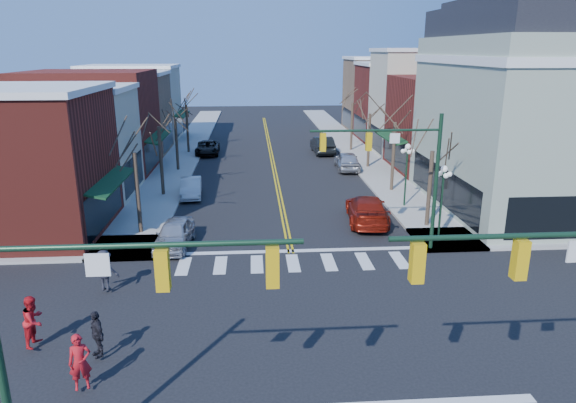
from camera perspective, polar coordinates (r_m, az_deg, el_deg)
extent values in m
plane|color=black|center=(20.20, 2.03, -13.85)|extent=(160.00, 160.00, 0.00)
cube|color=#9E9B93|center=(39.27, -13.94, 1.10)|extent=(3.50, 70.00, 0.15)
cube|color=#9E9B93|center=(40.12, 11.51, 1.58)|extent=(3.50, 70.00, 0.15)
cube|color=maroon|center=(32.67, -28.58, 3.56)|extent=(10.00, 8.50, 8.00)
cube|color=#BFB89D|center=(39.76, -24.10, 5.77)|extent=(10.00, 7.00, 7.50)
cube|color=maroon|center=(47.20, -20.97, 8.22)|extent=(10.00, 9.00, 8.50)
cube|color=#997454|center=(55.13, -18.54, 9.15)|extent=(10.00, 7.50, 7.80)
cube|color=#BFB89D|center=(62.61, -16.85, 10.27)|extent=(10.00, 8.00, 8.20)
cube|color=maroon|center=(46.87, 17.98, 8.15)|extent=(10.00, 8.50, 8.00)
cube|color=#BFB89D|center=(53.97, 15.04, 10.47)|extent=(10.00, 7.00, 10.00)
cube|color=maroon|center=(61.15, 12.72, 10.58)|extent=(10.00, 8.00, 8.50)
cube|color=#997454|center=(68.80, 10.83, 11.52)|extent=(10.00, 8.00, 9.00)
cube|color=#95A28C|center=(37.07, 26.02, 7.59)|extent=(12.00, 14.00, 11.00)
cube|color=white|center=(36.77, 26.85, 13.89)|extent=(12.25, 14.25, 0.50)
cube|color=black|center=(36.80, 27.33, 17.44)|extent=(11.40, 13.40, 1.80)
cube|color=black|center=(36.87, 27.57, 19.14)|extent=(9.80, 11.80, 0.60)
cylinder|color=#14331E|center=(13.12, -29.27, -16.12)|extent=(0.20, 0.20, 7.20)
cylinder|color=#14331E|center=(10.86, -15.66, -4.72)|extent=(6.50, 0.12, 0.12)
cube|color=gold|center=(11.00, -13.77, -7.39)|extent=(0.28, 0.28, 0.90)
cube|color=gold|center=(10.84, -1.74, -7.25)|extent=(0.28, 0.28, 0.90)
cylinder|color=#14331E|center=(12.24, 26.01, -3.40)|extent=(6.50, 0.12, 0.12)
cube|color=gold|center=(12.27, 24.36, -5.89)|extent=(0.28, 0.28, 0.90)
cube|color=gold|center=(11.38, 14.16, -6.59)|extent=(0.28, 0.28, 0.90)
cylinder|color=#14331E|center=(27.23, 16.10, 1.83)|extent=(0.20, 0.20, 7.20)
cylinder|color=#14331E|center=(25.73, 9.72, 7.79)|extent=(6.50, 0.12, 0.12)
cube|color=gold|center=(25.75, 8.96, 6.59)|extent=(0.28, 0.28, 0.90)
cube|color=gold|center=(25.34, 3.90, 6.59)|extent=(0.28, 0.28, 0.90)
cylinder|color=#14331E|center=(28.92, 16.61, -0.66)|extent=(0.12, 0.12, 4.00)
sphere|color=white|center=(28.39, 16.97, 3.49)|extent=(0.36, 0.36, 0.36)
cylinder|color=#14331E|center=(34.85, 12.96, 2.50)|extent=(0.12, 0.12, 4.00)
sphere|color=white|center=(34.40, 13.19, 5.97)|extent=(0.36, 0.36, 0.36)
cylinder|color=#382B21|center=(30.08, -16.35, 0.77)|extent=(0.24, 0.24, 4.76)
cylinder|color=#382B21|center=(37.68, -13.91, 4.29)|extent=(0.24, 0.24, 5.04)
cylinder|color=#382B21|center=(45.48, -12.26, 6.13)|extent=(0.24, 0.24, 4.55)
cylinder|color=#382B21|center=(53.28, -11.11, 7.88)|extent=(0.24, 0.24, 4.90)
cylinder|color=#382B21|center=(31.16, 15.43, 1.25)|extent=(0.24, 0.24, 4.62)
cylinder|color=#382B21|center=(38.52, 11.61, 4.80)|extent=(0.24, 0.24, 5.18)
cylinder|color=#382B21|center=(46.17, 8.97, 6.64)|extent=(0.24, 0.24, 4.83)
cylinder|color=#382B21|center=(53.88, 7.09, 8.19)|extent=(0.24, 0.24, 4.97)
imported|color=#B6B5BA|center=(28.18, -12.50, -3.54)|extent=(2.05, 4.38, 1.45)
imported|color=silver|center=(37.51, -10.72, 1.53)|extent=(1.75, 4.19, 1.35)
imported|color=black|center=(52.62, -8.93, 5.93)|extent=(2.29, 4.90, 1.36)
imported|color=maroon|center=(31.72, 8.76, -0.86)|extent=(2.92, 5.91, 1.65)
imported|color=#B7B8BC|center=(45.47, 6.59, 4.52)|extent=(2.14, 4.86, 1.63)
imported|color=black|center=(52.67, 3.85, 6.30)|extent=(2.03, 5.29, 1.72)
imported|color=#B2131B|center=(17.57, -22.12, -16.20)|extent=(0.77, 0.63, 1.84)
imported|color=red|center=(20.51, -26.41, -11.77)|extent=(0.83, 1.00, 1.87)
imported|color=black|center=(19.06, -20.47, -13.58)|extent=(0.90, 1.04, 1.67)
imported|color=black|center=(23.69, -19.71, -7.21)|extent=(1.24, 0.79, 1.83)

